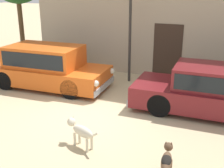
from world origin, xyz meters
The scene contains 6 objects.
ground_plane centered at (0.00, 0.00, 0.00)m, with size 80.00×80.00×0.00m, color tan.
parked_sedan_nearest centered at (-2.28, 1.46, 0.77)m, with size 4.47×2.06×1.47m.
parked_sedan_second centered at (3.33, 1.41, 0.67)m, with size 4.64×1.90×1.36m.
stray_dog_spotted centered at (2.85, -2.05, 0.40)m, with size 0.28×1.02×0.61m.
stray_dog_tan centered at (0.80, -1.66, 0.40)m, with size 0.99×0.41×0.65m.
street_lamp centered at (0.21, 3.16, 2.58)m, with size 0.22×0.22×4.06m.
Camera 1 is at (3.70, -6.62, 3.50)m, focal length 45.88 mm.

